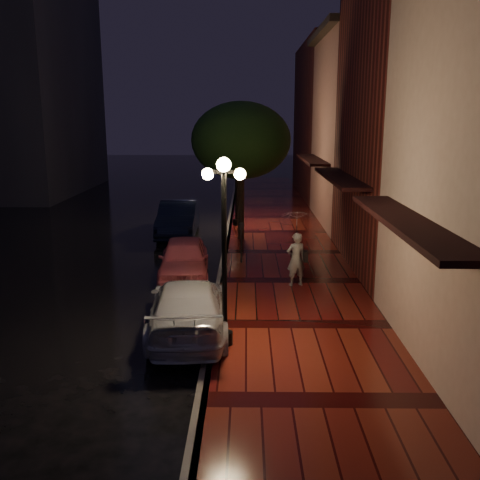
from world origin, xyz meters
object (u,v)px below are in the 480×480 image
(silver_car, at_px, (188,307))
(streetlamp_near, at_px, (224,241))
(navy_car, at_px, (178,218))
(woman_with_umbrella, at_px, (297,237))
(streetlamp_far, at_px, (236,175))
(pink_car, at_px, (184,259))
(parking_meter, at_px, (241,239))
(street_tree, at_px, (241,143))

(silver_car, bearing_deg, streetlamp_near, 129.60)
(navy_car, relative_size, silver_car, 1.01)
(streetlamp_near, distance_m, woman_with_umbrella, 4.99)
(streetlamp_far, height_order, silver_car, streetlamp_far)
(pink_car, bearing_deg, navy_car, 94.36)
(streetlamp_far, height_order, pink_car, streetlamp_far)
(streetlamp_near, bearing_deg, parking_meter, 87.51)
(street_tree, distance_m, navy_car, 4.70)
(streetlamp_far, bearing_deg, streetlamp_near, -90.00)
(streetlamp_far, distance_m, navy_car, 3.58)
(streetlamp_far, bearing_deg, pink_car, -100.80)
(pink_car, relative_size, navy_car, 0.84)
(streetlamp_far, bearing_deg, parking_meter, -87.40)
(streetlamp_far, bearing_deg, silver_car, -94.18)
(pink_car, bearing_deg, woman_with_umbrella, -22.37)
(streetlamp_near, distance_m, navy_car, 12.76)
(navy_car, xyz_separation_m, silver_car, (1.66, -11.36, -0.10))
(navy_car, bearing_deg, street_tree, -26.90)
(pink_car, relative_size, woman_with_umbrella, 1.69)
(streetlamp_far, distance_m, parking_meter, 7.03)
(street_tree, distance_m, woman_with_umbrella, 7.22)
(streetlamp_far, relative_size, silver_car, 0.91)
(pink_car, height_order, woman_with_umbrella, woman_with_umbrella)
(streetlamp_far, relative_size, pink_car, 1.08)
(street_tree, bearing_deg, streetlamp_far, 94.91)
(woman_with_umbrella, bearing_deg, navy_car, -78.14)
(woman_with_umbrella, distance_m, parking_meter, 3.26)
(parking_meter, bearing_deg, street_tree, 77.17)
(pink_car, bearing_deg, streetlamp_near, -78.59)
(pink_car, xyz_separation_m, parking_meter, (1.90, 1.50, 0.35))
(navy_car, relative_size, parking_meter, 3.27)
(streetlamp_far, relative_size, street_tree, 0.74)
(street_tree, height_order, parking_meter, street_tree)
(streetlamp_near, xyz_separation_m, pink_car, (-1.59, 5.65, -1.92))
(streetlamp_near, relative_size, navy_car, 0.91)
(streetlamp_near, xyz_separation_m, silver_car, (-0.95, 0.99, -1.92))
(streetlamp_far, relative_size, woman_with_umbrella, 1.82)
(streetlamp_near, xyz_separation_m, woman_with_umbrella, (2.04, 4.47, -0.89))
(streetlamp_far, bearing_deg, street_tree, -85.09)
(street_tree, height_order, navy_car, street_tree)
(navy_car, relative_size, woman_with_umbrella, 2.01)
(navy_car, bearing_deg, woman_with_umbrella, -61.00)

